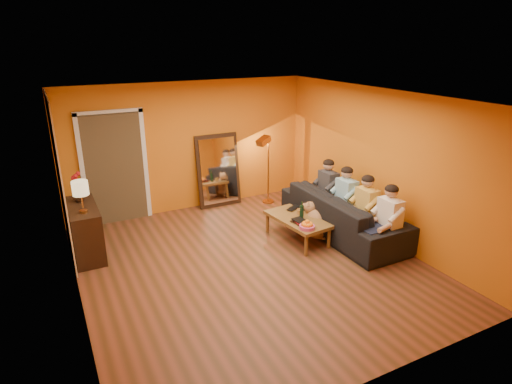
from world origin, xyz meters
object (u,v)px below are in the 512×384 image
person_mid_right (346,199)px  tumbler (300,212)px  vase (79,195)px  person_mid_left (366,209)px  laptop (296,209)px  table_lamp (81,197)px  wine_bottle (302,210)px  sofa (343,214)px  coffee_table (297,229)px  person_far_right (328,190)px  floor_lamp (268,171)px  sideboard (85,230)px  mirror_frame (218,170)px  dog (315,219)px  person_far_left (389,221)px

person_mid_right → tumbler: person_mid_right is taller
tumbler → vase: (-3.48, 1.26, 0.49)m
person_mid_left → laptop: 1.27m
table_lamp → person_mid_right: (4.37, -0.87, -0.49)m
table_lamp → wine_bottle: (3.41, -0.88, -0.53)m
table_lamp → laptop: 3.63m
wine_bottle → sofa: bearing=-6.0°
coffee_table → person_mid_right: size_ratio=1.00×
coffee_table → vase: (-3.36, 1.38, 0.74)m
laptop → person_mid_right: bearing=-53.7°
vase → person_far_right: bearing=-11.3°
sofa → wine_bottle: size_ratio=8.49×
sofa → person_far_right: 0.70m
coffee_table → floor_lamp: floor_lamp is taller
sideboard → laptop: (3.54, -0.78, 0.01)m
mirror_frame → floor_lamp: size_ratio=1.06×
dog → person_mid_right: person_mid_right is taller
laptop → vase: size_ratio=1.53×
person_far_left → laptop: 1.71m
person_far_left → person_mid_right: size_ratio=1.00×
person_mid_right → tumbler: (-0.89, 0.16, -0.14)m
person_mid_right → person_far_right: size_ratio=1.00×
coffee_table → vase: size_ratio=5.86×
person_far_left → wine_bottle: person_far_left is taller
sofa → tumbler: bearing=71.3°
table_lamp → person_mid_left: table_lamp is taller
tumbler → vase: vase is taller
vase → dog: bearing=-20.8°
tumbler → vase: size_ratio=0.49×
person_mid_right → laptop: size_ratio=3.83×
dog → wine_bottle: wine_bottle is taller
tumbler → vase: bearing=160.0°
table_lamp → person_far_left: bearing=-24.3°
floor_lamp → person_mid_right: size_ratio=1.18×
dog → person_mid_left: bearing=-37.4°
sideboard → floor_lamp: floor_lamp is taller
person_mid_left → person_mid_right: same height
person_mid_right → sofa: bearing=-142.4°
mirror_frame → person_far_left: mirror_frame is taller
sofa → mirror_frame: bearing=31.7°
floor_lamp → person_mid_left: floor_lamp is taller
dog → vase: bearing=162.6°
person_mid_left → laptop: bearing=131.6°
wine_bottle → laptop: 0.44m
mirror_frame → vase: 2.92m
table_lamp → person_mid_left: size_ratio=0.42×
mirror_frame → person_far_right: bearing=-47.1°
person_far_left → person_mid_right: same height
sideboard → dog: (3.72, -1.16, -0.10)m
person_far_left → tumbler: bearing=125.3°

